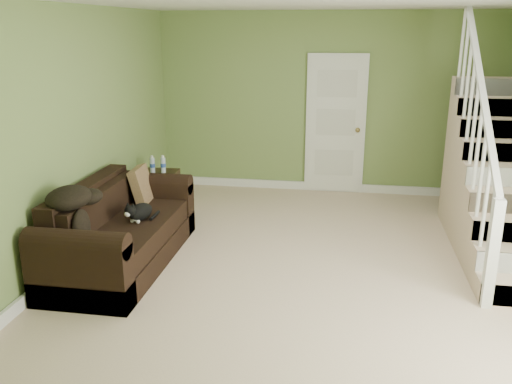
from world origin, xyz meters
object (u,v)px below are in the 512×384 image
(cat, at_px, (140,212))
(side_table, at_px, (160,191))
(sofa, at_px, (119,234))
(banana, at_px, (112,241))

(cat, bearing_deg, side_table, 117.52)
(sofa, distance_m, cat, 0.32)
(sofa, bearing_deg, side_table, 94.58)
(cat, bearing_deg, banana, -77.75)
(sofa, relative_size, banana, 12.28)
(sofa, xyz_separation_m, banana, (0.19, -0.56, 0.16))
(banana, bearing_deg, cat, 68.43)
(banana, bearing_deg, side_table, 79.49)
(sofa, xyz_separation_m, side_table, (-0.13, 1.68, -0.05))
(side_table, relative_size, cat, 1.57)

